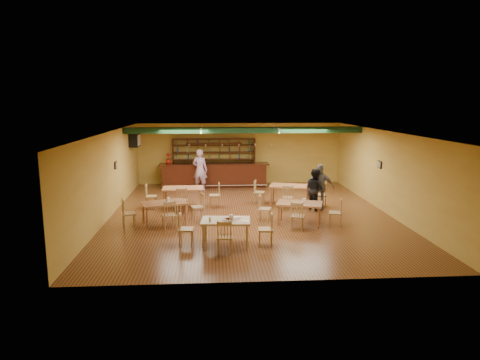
{
  "coord_description": "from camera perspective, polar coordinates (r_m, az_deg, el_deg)",
  "views": [
    {
      "loc": [
        -1.37,
        -15.13,
        4.05
      ],
      "look_at": [
        -0.33,
        0.6,
        1.15
      ],
      "focal_mm": 32.02,
      "sensor_mm": 36.0,
      "label": 1
    }
  ],
  "objects": [
    {
      "name": "track_rail_right",
      "position": [
        18.77,
        4.73,
        7.0
      ],
      "size": [
        0.05,
        2.5,
        0.05
      ],
      "primitive_type": "cube",
      "color": "silver",
      "rests_on": "ceiling"
    },
    {
      "name": "bar_counter",
      "position": [
        20.57,
        -3.45,
        0.65
      ],
      "size": [
        5.24,
        0.85,
        1.13
      ],
      "primitive_type": "cube",
      "color": "#371A0B",
      "rests_on": "ground"
    },
    {
      "name": "ac_unit",
      "position": [
        19.7,
        -13.87,
        5.17
      ],
      "size": [
        0.34,
        0.7,
        0.48
      ],
      "primitive_type": "cube",
      "color": "silver",
      "rests_on": "wall_left"
    },
    {
      "name": "patron_right_b",
      "position": [
        16.53,
        10.63,
        -0.89
      ],
      "size": [
        1.08,
        0.69,
        1.72
      ],
      "primitive_type": "imported",
      "rotation": [
        0.0,
        0.0,
        2.85
      ],
      "color": "slate",
      "rests_on": "ground"
    },
    {
      "name": "dining_table_b",
      "position": [
        17.08,
        6.64,
        -2.01
      ],
      "size": [
        1.76,
        1.33,
        0.78
      ],
      "primitive_type": "cube",
      "rotation": [
        0.0,
        0.0,
        -0.28
      ],
      "color": "#985B35",
      "rests_on": "ground"
    },
    {
      "name": "picture_right",
      "position": [
        17.03,
        18.12,
        1.97
      ],
      "size": [
        0.04,
        0.34,
        0.28
      ],
      "primitive_type": "cube",
      "color": "black",
      "rests_on": "wall_right"
    },
    {
      "name": "poinsettia",
      "position": [
        20.56,
        -9.54,
        2.83
      ],
      "size": [
        0.37,
        0.37,
        0.51
      ],
      "primitive_type": "imported",
      "rotation": [
        0.0,
        0.0,
        0.35
      ],
      "color": "#A9210F",
      "rests_on": "bar_counter"
    },
    {
      "name": "dining_table_a",
      "position": [
        16.7,
        -7.59,
        -2.33
      ],
      "size": [
        1.57,
        0.95,
        0.78
      ],
      "primitive_type": "cube",
      "rotation": [
        0.0,
        0.0,
        0.01
      ],
      "color": "#985B35",
      "rests_on": "ground"
    },
    {
      "name": "floor",
      "position": [
        15.72,
        1.34,
        -4.51
      ],
      "size": [
        12.0,
        12.0,
        0.0
      ],
      "primitive_type": "plane",
      "color": "#542918",
      "rests_on": "ground"
    },
    {
      "name": "ceiling_beam",
      "position": [
        18.02,
        0.58,
        6.67
      ],
      "size": [
        10.0,
        0.3,
        0.25
      ],
      "primitive_type": "cube",
      "color": "black",
      "rests_on": "ceiling"
    },
    {
      "name": "parmesan_shaker",
      "position": [
        12.05,
        -4.01,
        -5.29
      ],
      "size": [
        0.08,
        0.08,
        0.11
      ],
      "primitive_type": "cylinder",
      "rotation": [
        0.0,
        0.0,
        -0.07
      ],
      "color": "#EAE5C6",
      "rests_on": "near_table"
    },
    {
      "name": "track_rail_left",
      "position": [
        18.57,
        -5.16,
        6.95
      ],
      "size": [
        0.05,
        2.5,
        0.05
      ],
      "primitive_type": "cube",
      "color": "silver",
      "rests_on": "ceiling"
    },
    {
      "name": "back_bar_hutch",
      "position": [
        21.11,
        -3.48,
        2.48
      ],
      "size": [
        4.05,
        0.4,
        2.28
      ],
      "primitive_type": "cube",
      "color": "#371A0B",
      "rests_on": "ground"
    },
    {
      "name": "pizza_server",
      "position": [
        12.26,
        -0.77,
        -5.17
      ],
      "size": [
        0.32,
        0.23,
        0.0
      ],
      "primitive_type": "cube",
      "rotation": [
        0.0,
        0.0,
        -0.51
      ],
      "color": "silver",
      "rests_on": "pizza_tray"
    },
    {
      "name": "pizza_tray",
      "position": [
        12.21,
        -1.45,
        -5.28
      ],
      "size": [
        0.5,
        0.5,
        0.01
      ],
      "primitive_type": "cylinder",
      "rotation": [
        0.0,
        0.0,
        -0.3
      ],
      "color": "silver",
      "rests_on": "near_table"
    },
    {
      "name": "dining_table_c",
      "position": [
        14.65,
        -10.05,
        -4.32
      ],
      "size": [
        1.64,
        1.28,
        0.72
      ],
      "primitive_type": "cube",
      "rotation": [
        0.0,
        0.0,
        0.32
      ],
      "color": "#985B35",
      "rests_on": "ground"
    },
    {
      "name": "dining_table_d",
      "position": [
        14.47,
        7.9,
        -4.42
      ],
      "size": [
        1.66,
        1.27,
        0.73
      ],
      "primitive_type": "cube",
      "rotation": [
        0.0,
        0.0,
        -0.3
      ],
      "color": "#985B35",
      "rests_on": "ground"
    },
    {
      "name": "napkin_stack",
      "position": [
        12.41,
        -0.35,
        -4.99
      ],
      "size": [
        0.24,
        0.21,
        0.03
      ],
      "primitive_type": "cube",
      "rotation": [
        0.0,
        0.0,
        0.39
      ],
      "color": "white",
      "rests_on": "near_table"
    },
    {
      "name": "side_plate",
      "position": [
        12.05,
        0.7,
        -5.5
      ],
      "size": [
        0.24,
        0.24,
        0.01
      ],
      "primitive_type": "cylinder",
      "rotation": [
        0.0,
        0.0,
        -0.07
      ],
      "color": "white",
      "rests_on": "near_table"
    },
    {
      "name": "patron_bar",
      "position": [
        19.7,
        -5.35,
        1.36
      ],
      "size": [
        0.81,
        0.65,
        1.92
      ],
      "primitive_type": "imported",
      "rotation": [
        0.0,
        0.0,
        2.84
      ],
      "color": "#9B4EAA",
      "rests_on": "ground"
    },
    {
      "name": "near_table",
      "position": [
        12.31,
        -1.91,
        -6.97
      ],
      "size": [
        1.44,
        0.98,
        0.74
      ],
      "primitive_type": "cube",
      "rotation": [
        0.0,
        0.0,
        -0.07
      ],
      "color": "#CBAC88",
      "rests_on": "ground"
    },
    {
      "name": "picture_left",
      "position": [
        16.69,
        -16.22,
        1.91
      ],
      "size": [
        0.04,
        0.34,
        0.28
      ],
      "primitive_type": "cube",
      "color": "black",
      "rests_on": "wall_left"
    },
    {
      "name": "patron_right_a",
      "position": [
        16.4,
        9.92,
        -1.21
      ],
      "size": [
        0.9,
        0.96,
        1.57
      ],
      "primitive_type": "imported",
      "rotation": [
        0.0,
        0.0,
        2.09
      ],
      "color": "black",
      "rests_on": "ground"
    }
  ]
}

